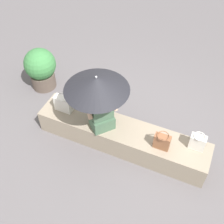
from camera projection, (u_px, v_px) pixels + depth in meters
ground_plane at (121, 144)px, 4.72m from camera, size 14.00×14.00×0.00m
stone_bench at (122, 136)px, 4.57m from camera, size 2.77×0.55×0.41m
person_seated at (101, 109)px, 4.17m from camera, size 0.46×0.48×0.90m
parasol at (96, 84)px, 3.84m from camera, size 0.93×0.93×0.99m
handbag_black at (162, 142)px, 4.08m from camera, size 0.23×0.18×0.28m
tote_bag_canvas at (63, 103)px, 4.59m from camera, size 0.29×0.21×0.30m
shoulder_bag_spare at (198, 142)px, 4.08m from camera, size 0.22×0.17×0.27m
planter_near at (41, 68)px, 5.38m from camera, size 0.60×0.60×0.84m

